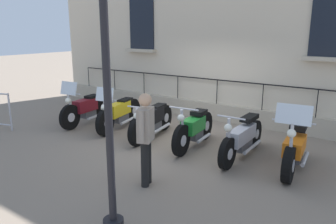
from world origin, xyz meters
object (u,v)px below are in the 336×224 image
Objects in this scene: motorcycle_green at (194,129)px; motorcycle_orange at (295,149)px; motorcycle_silver at (242,139)px; pedestrian_standing at (146,134)px; motorcycle_yellow at (119,113)px; motorcycle_black at (152,121)px; motorcycle_maroon at (86,109)px.

motorcycle_green is 1.03× the size of motorcycle_orange.
motorcycle_orange is at bearing 86.85° from motorcycle_silver.
motorcycle_orange is 1.17× the size of pedestrian_standing.
motorcycle_green is 2.29m from motorcycle_orange.
motorcycle_yellow is at bearing -91.46° from motorcycle_orange.
motorcycle_silver is at bearing 92.57° from motorcycle_green.
motorcycle_orange is at bearing 89.80° from motorcycle_green.
motorcycle_yellow is 1.07× the size of motorcycle_green.
motorcycle_orange is at bearing 137.01° from pedestrian_standing.
pedestrian_standing is at bearing 50.55° from motorcycle_yellow.
motorcycle_black is 1.09× the size of motorcycle_orange.
motorcycle_black is 1.28× the size of pedestrian_standing.
motorcycle_black is 0.97× the size of motorcycle_silver.
motorcycle_maroon is 4.78m from motorcycle_silver.
motorcycle_yellow is 3.66m from motorcycle_silver.
motorcycle_orange is 2.99m from pedestrian_standing.
motorcycle_maroon is 2.33m from motorcycle_black.
motorcycle_green is 0.92× the size of motorcycle_silver.
motorcycle_orange reaches higher than motorcycle_silver.
motorcycle_orange is (0.01, 2.29, -0.01)m from motorcycle_green.
motorcycle_orange is at bearing 90.91° from motorcycle_maroon.
motorcycle_maroon is 1.14m from motorcycle_yellow.
motorcycle_maroon reaches higher than motorcycle_black.
motorcycle_silver is at bearing -93.15° from motorcycle_orange.
pedestrian_standing is at bearing 35.37° from motorcycle_black.
motorcycle_maroon is 0.98× the size of motorcycle_black.
motorcycle_yellow is 2.48m from motorcycle_green.
motorcycle_silver is 1.31× the size of pedestrian_standing.
motorcycle_orange reaches higher than motorcycle_maroon.
pedestrian_standing is at bearing 62.05° from motorcycle_maroon.
motorcycle_black is 2.73m from pedestrian_standing.
motorcycle_yellow is 1.22m from motorcycle_black.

